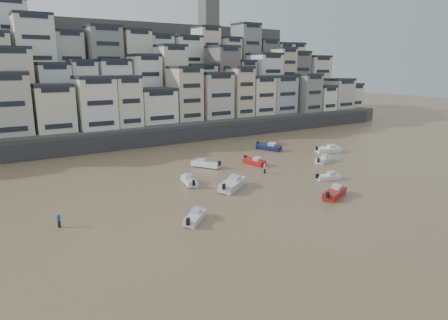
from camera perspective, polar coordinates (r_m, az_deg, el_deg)
ground at (r=38.02m, az=21.18°, el=-15.54°), size 400.00×400.00×0.00m
harbor_wall at (r=93.28m, az=-8.47°, el=3.32°), size 140.00×3.00×3.50m
hillside at (r=130.79m, az=-14.16°, el=10.88°), size 141.04×66.00×50.00m
boat_a at (r=57.38m, az=15.53°, el=-4.38°), size 6.02×3.92×1.57m
boat_b at (r=65.70m, az=14.67°, el=-2.26°), size 4.55×2.36×1.19m
boat_c at (r=58.90m, az=1.21°, el=-3.26°), size 6.96×5.77×1.88m
boat_d at (r=77.33m, az=13.99°, el=0.19°), size 5.32×3.47×1.38m
boat_e at (r=73.40m, az=4.35°, el=-0.13°), size 2.35×5.33×1.40m
boat_f at (r=61.42m, az=-5.00°, el=-2.84°), size 2.75×5.41×1.41m
boat_g at (r=86.06m, az=14.69°, el=1.54°), size 6.18×3.33×1.61m
boat_h at (r=71.37m, az=-2.62°, el=-0.43°), size 4.59×5.92×1.57m
boat_i at (r=86.32m, az=6.41°, el=1.96°), size 3.87×6.41×1.66m
boat_j at (r=47.15m, az=-4.18°, el=-7.98°), size 4.66×4.45×1.33m
person_blue at (r=48.95m, az=-22.53°, el=-7.94°), size 0.44×0.44×1.74m
person_pink at (r=67.60m, az=5.84°, el=-1.20°), size 0.44×0.44×1.74m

